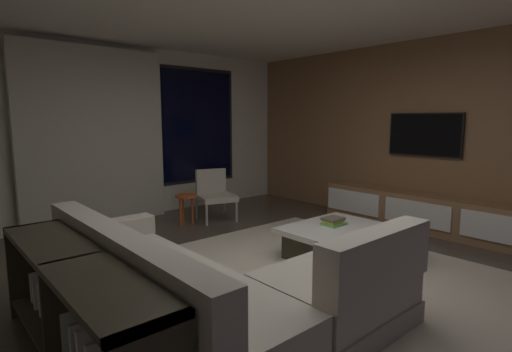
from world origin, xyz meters
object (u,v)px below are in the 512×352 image
object	(u,v)px
side_stool	(186,201)
console_table_behind_couch	(76,309)
accent_chair_near_window	(214,192)
sectional_couch	(211,292)
mounted_tv	(424,135)
book_stack_on_coffee_table	(334,221)
media_console	(427,214)
coffee_table	(345,244)

from	to	relation	value
side_stool	console_table_behind_couch	distance (m)	3.43
side_stool	console_table_behind_couch	world-z (taller)	console_table_behind_couch
console_table_behind_couch	side_stool	bearing A→B (deg)	47.63
accent_chair_near_window	console_table_behind_couch	size ratio (longest dim) A/B	0.37
sectional_couch	console_table_behind_couch	xyz separation A→B (m)	(-0.91, 0.13, 0.12)
mounted_tv	console_table_behind_couch	size ratio (longest dim) A/B	0.50
book_stack_on_coffee_table	mounted_tv	bearing A→B (deg)	-1.81
sectional_couch	media_console	bearing A→B (deg)	2.36
book_stack_on_coffee_table	accent_chair_near_window	world-z (taller)	accent_chair_near_window
coffee_table	accent_chair_near_window	size ratio (longest dim) A/B	1.49
sectional_couch	book_stack_on_coffee_table	size ratio (longest dim) A/B	9.85
coffee_table	media_console	xyz separation A→B (m)	(1.81, -0.06, 0.06)
coffee_table	mounted_tv	size ratio (longest dim) A/B	1.10
media_console	mounted_tv	xyz separation A→B (m)	(0.18, 0.20, 1.10)
media_console	side_stool	bearing A→B (deg)	133.37
sectional_couch	accent_chair_near_window	world-z (taller)	sectional_couch
book_stack_on_coffee_table	media_console	world-z (taller)	media_console
media_console	mounted_tv	bearing A→B (deg)	47.62
book_stack_on_coffee_table	console_table_behind_couch	bearing A→B (deg)	-174.37
accent_chair_near_window	mounted_tv	size ratio (longest dim) A/B	0.74
side_stool	mounted_tv	world-z (taller)	mounted_tv
book_stack_on_coffee_table	mounted_tv	size ratio (longest dim) A/B	0.24
side_stool	mounted_tv	size ratio (longest dim) A/B	0.43
side_stool	mounted_tv	xyz separation A→B (m)	(2.55, -2.31, 0.98)
mounted_tv	console_table_behind_couch	xyz separation A→B (m)	(-4.87, -0.23, -0.94)
book_stack_on_coffee_table	side_stool	bearing A→B (deg)	104.83
book_stack_on_coffee_table	accent_chair_near_window	size ratio (longest dim) A/B	0.33
book_stack_on_coffee_table	accent_chair_near_window	bearing A→B (deg)	91.41
sectional_couch	accent_chair_near_window	bearing A→B (deg)	54.38
media_console	console_table_behind_couch	distance (m)	4.69
coffee_table	side_stool	world-z (taller)	side_stool
book_stack_on_coffee_table	side_stool	distance (m)	2.33
sectional_couch	media_console	xyz separation A→B (m)	(3.77, 0.16, -0.04)
side_stool	console_table_behind_couch	bearing A→B (deg)	-132.37
media_console	console_table_behind_couch	xyz separation A→B (m)	(-4.68, -0.03, 0.16)
coffee_table	console_table_behind_couch	distance (m)	2.88
book_stack_on_coffee_table	accent_chair_near_window	distance (m)	2.29
sectional_couch	coffee_table	size ratio (longest dim) A/B	2.16
media_console	mounted_tv	size ratio (longest dim) A/B	2.93
console_table_behind_couch	media_console	bearing A→B (deg)	0.33
side_stool	media_console	size ratio (longest dim) A/B	0.15
media_console	mounted_tv	distance (m)	1.13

